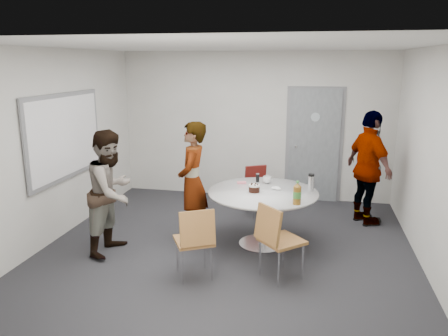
% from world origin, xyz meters
% --- Properties ---
extents(floor, '(5.00, 5.00, 0.00)m').
position_xyz_m(floor, '(0.00, 0.00, 0.00)').
color(floor, '#232327').
rests_on(floor, ground).
extents(ceiling, '(5.00, 5.00, 0.00)m').
position_xyz_m(ceiling, '(0.00, 0.00, 2.70)').
color(ceiling, silver).
rests_on(ceiling, wall_back).
extents(wall_back, '(5.00, 0.00, 5.00)m').
position_xyz_m(wall_back, '(0.00, 2.50, 1.35)').
color(wall_back, beige).
rests_on(wall_back, floor).
extents(wall_left, '(0.00, 5.00, 5.00)m').
position_xyz_m(wall_left, '(-2.50, 0.00, 1.35)').
color(wall_left, beige).
rests_on(wall_left, floor).
extents(wall_right, '(0.00, 5.00, 5.00)m').
position_xyz_m(wall_right, '(2.50, 0.00, 1.35)').
color(wall_right, beige).
rests_on(wall_right, floor).
extents(wall_front, '(5.00, 0.00, 5.00)m').
position_xyz_m(wall_front, '(0.00, -2.50, 1.35)').
color(wall_front, beige).
rests_on(wall_front, floor).
extents(door, '(1.02, 0.17, 2.12)m').
position_xyz_m(door, '(1.10, 2.48, 1.03)').
color(door, slate).
rests_on(door, wall_back).
extents(whiteboard, '(0.04, 1.90, 1.25)m').
position_xyz_m(whiteboard, '(-2.46, 0.20, 1.45)').
color(whiteboard, gray).
rests_on(whiteboard, wall_left).
extents(table, '(1.50, 1.50, 1.08)m').
position_xyz_m(table, '(0.47, 0.22, 0.68)').
color(table, silver).
rests_on(table, floor).
extents(chair_near_left, '(0.58, 0.60, 0.89)m').
position_xyz_m(chair_near_left, '(-0.19, -0.94, 0.54)').
color(chair_near_left, brown).
rests_on(chair_near_left, floor).
extents(chair_near_right, '(0.64, 0.64, 0.92)m').
position_xyz_m(chair_near_right, '(0.72, -0.75, 0.56)').
color(chair_near_right, brown).
rests_on(chair_near_right, floor).
extents(chair_far, '(0.54, 0.55, 0.82)m').
position_xyz_m(chair_far, '(0.21, 1.50, 0.49)').
color(chair_far, '#601713').
rests_on(chair_far, floor).
extents(person_main, '(0.45, 0.65, 1.71)m').
position_xyz_m(person_main, '(-0.56, 0.23, 0.86)').
color(person_main, '#A5C6EA').
rests_on(person_main, floor).
extents(person_left, '(0.72, 0.87, 1.66)m').
position_xyz_m(person_left, '(-1.50, -0.38, 0.83)').
color(person_left, white).
rests_on(person_left, floor).
extents(person_right, '(0.89, 1.14, 1.80)m').
position_xyz_m(person_right, '(1.95, 1.41, 0.90)').
color(person_right, black).
rests_on(person_right, floor).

